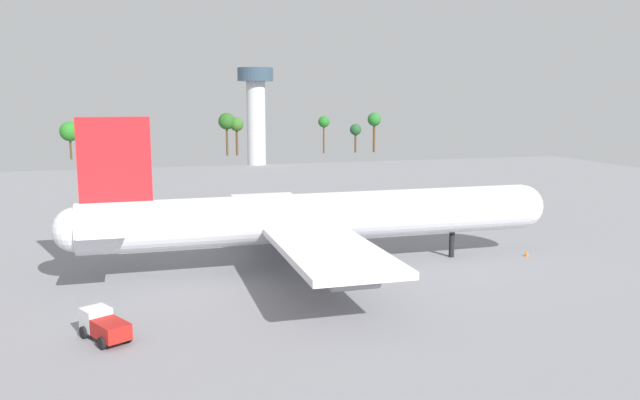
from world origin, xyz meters
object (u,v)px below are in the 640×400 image
Objects in this scene: cargo_airplane at (317,218)px; safety_cone_nose at (527,253)px; fuel_truck at (104,325)px; control_tower at (256,106)px.

cargo_airplane is 27.54m from safety_cone_nose.
cargo_airplane is at bearing 175.05° from safety_cone_nose.
fuel_truck is 141.11m from control_tower.
control_tower is at bearing 96.10° from safety_cone_nose.
safety_cone_nose is at bearing -4.95° from cargo_airplane.
safety_cone_nose is (26.86, -2.33, -5.58)m from cargo_airplane.
fuel_truck is 7.91× the size of safety_cone_nose.
safety_cone_nose is at bearing -83.90° from control_tower.
control_tower reaches higher than cargo_airplane.
cargo_airplane is 82.24× the size of safety_cone_nose.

